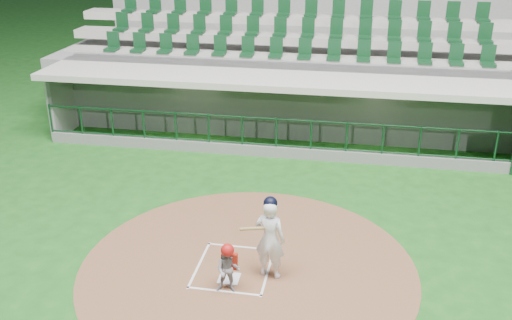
# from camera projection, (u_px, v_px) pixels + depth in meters

# --- Properties ---
(ground) EXTENTS (120.00, 120.00, 0.00)m
(ground) POSITION_uv_depth(u_px,v_px,m) (236.00, 261.00, 12.44)
(ground) COLOR #154C16
(ground) RESTS_ON ground
(dirt_circle) EXTENTS (7.20, 7.20, 0.01)m
(dirt_circle) POSITION_uv_depth(u_px,v_px,m) (248.00, 267.00, 12.21)
(dirt_circle) COLOR brown
(dirt_circle) RESTS_ON ground
(home_plate) EXTENTS (0.43, 0.43, 0.02)m
(home_plate) POSITION_uv_depth(u_px,v_px,m) (229.00, 278.00, 11.80)
(home_plate) COLOR silver
(home_plate) RESTS_ON dirt_circle
(batter_box_chalk) EXTENTS (1.55, 1.80, 0.01)m
(batter_box_chalk) POSITION_uv_depth(u_px,v_px,m) (233.00, 268.00, 12.16)
(batter_box_chalk) COLOR white
(batter_box_chalk) RESTS_ON ground
(dugout_structure) EXTENTS (16.40, 3.70, 3.00)m
(dugout_structure) POSITION_uv_depth(u_px,v_px,m) (286.00, 109.00, 19.12)
(dugout_structure) COLOR slate
(dugout_structure) RESTS_ON ground
(seating_deck) EXTENTS (17.00, 6.72, 5.15)m
(seating_deck) POSITION_uv_depth(u_px,v_px,m) (295.00, 73.00, 21.75)
(seating_deck) COLOR slate
(seating_deck) RESTS_ON ground
(batter) EXTENTS (0.90, 0.92, 1.83)m
(batter) POSITION_uv_depth(u_px,v_px,m) (270.00, 237.00, 11.56)
(batter) COLOR white
(batter) RESTS_ON dirt_circle
(catcher) EXTENTS (0.51, 0.40, 1.08)m
(catcher) POSITION_uv_depth(u_px,v_px,m) (228.00, 268.00, 11.21)
(catcher) COLOR gray
(catcher) RESTS_ON dirt_circle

